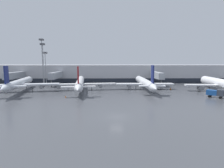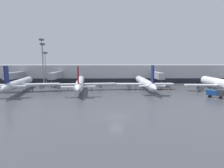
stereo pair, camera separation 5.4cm
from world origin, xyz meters
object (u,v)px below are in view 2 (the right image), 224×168
Objects in this scene: parked_jet_4 at (80,83)px; traffic_cone_4 at (66,97)px; parked_jet_1 at (19,83)px; apron_light_mast_3 at (45,58)px; apron_light_mast_1 at (42,49)px; parked_jet_2 at (221,84)px; traffic_cone_2 at (171,88)px; service_truck_1 at (215,93)px; apron_light_mast_0 at (43,52)px; parked_jet_0 at (145,83)px.

parked_jet_4 is 64.33× the size of traffic_cone_4.
apron_light_mast_3 is (1.33, 23.14, 9.26)m from parked_jet_1.
parked_jet_2 is at bearing -17.56° from apron_light_mast_1.
traffic_cone_2 is 39.83m from traffic_cone_4.
parked_jet_4 is at bearing -43.23° from apron_light_mast_1.
service_truck_1 is 71.78m from apron_light_mast_3.
apron_light_mast_0 is at bearing -14.45° from parked_jet_1.
parked_jet_1 reaches higher than service_truck_1.
parked_jet_0 is at bearing -179.03° from service_truck_1.
parked_jet_2 is at bearing -100.16° from parked_jet_0.
traffic_cone_2 is 58.04m from apron_light_mast_0.
parked_jet_0 is at bearing -18.27° from apron_light_mast_0.
apron_light_mast_0 is (-54.14, 15.01, 14.54)m from traffic_cone_2.
parked_jet_0 is 44.35× the size of traffic_cone_2.
apron_light_mast_3 is at bearing 117.76° from traffic_cone_4.
service_truck_1 is 0.21× the size of apron_light_mast_1.
traffic_cone_2 is 1.40× the size of traffic_cone_4.
parked_jet_1 is 21.15m from parked_jet_4.
parked_jet_4 is 34.99m from traffic_cone_2.
parked_jet_4 is at bearing 94.67° from parked_jet_0.
parked_jet_0 is 24.89m from parked_jet_4.
parked_jet_1 reaches higher than parked_jet_4.
apron_light_mast_0 is 3.98m from apron_light_mast_1.
parked_jet_0 is 1.64× the size of apron_light_mast_1.
service_truck_1 is at bearing -109.71° from parked_jet_1.
apron_light_mast_3 reaches higher than parked_jet_0.
apron_light_mast_0 reaches higher than traffic_cone_4.
parked_jet_0 is 1.85× the size of apron_light_mast_0.
parked_jet_4 is at bearing -90.37° from parked_jet_1.
service_truck_1 is 7.94× the size of traffic_cone_4.
apron_light_mast_1 is at bearing -177.82° from apron_light_mast_3.
parked_jet_1 is 72.27m from parked_jet_2.
parked_jet_1 is at bearing -93.29° from apron_light_mast_3.
parked_jet_2 is 1.76× the size of apron_light_mast_0.
parked_jet_2 is at bearing -15.49° from apron_light_mast_0.
traffic_cone_4 is 39.17m from apron_light_mast_3.
traffic_cone_4 is (18.69, -9.83, -2.81)m from parked_jet_1.
service_truck_1 is 44.85m from traffic_cone_4.
parked_jet_2 is at bearing -17.90° from apron_light_mast_3.
parked_jet_4 is 28.00m from apron_light_mast_0.
apron_light_mast_3 is (-44.35, 17.88, 9.70)m from parked_jet_0.
parked_jet_0 is at bearing 84.99° from parked_jet_2.
parked_jet_2 is 74.34m from apron_light_mast_0.
service_truck_1 is (42.65, -14.52, -1.36)m from parked_jet_4.
apron_light_mast_3 is (-19.52, 19.66, 9.51)m from parked_jet_4.
apron_light_mast_1 is at bearing 161.83° from traffic_cone_2.
parked_jet_0 is at bearing -21.96° from apron_light_mast_3.
parked_jet_1 is at bearing 92.26° from parked_jet_4.
apron_light_mast_1 reaches higher than traffic_cone_2.
traffic_cone_4 is (-26.99, -15.09, -2.37)m from parked_jet_0.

